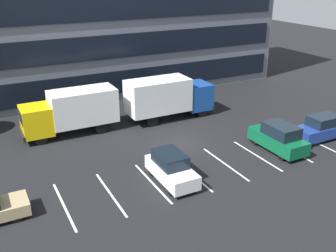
# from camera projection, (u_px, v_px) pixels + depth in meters

# --- Properties ---
(ground_plane) EXTENTS (120.00, 120.00, 0.00)m
(ground_plane) POSITION_uv_depth(u_px,v_px,m) (178.00, 145.00, 29.87)
(ground_plane) COLOR black
(office_building) EXTENTS (38.58, 11.70, 18.00)m
(office_building) POSITION_uv_depth(u_px,v_px,m) (97.00, 5.00, 41.21)
(office_building) COLOR slate
(office_building) RESTS_ON ground_plane
(lot_markings) EXTENTS (19.74, 5.40, 0.01)m
(lot_markings) POSITION_uv_depth(u_px,v_px,m) (208.00, 168.00, 26.37)
(lot_markings) COLOR silver
(lot_markings) RESTS_ON ground_plane
(box_truck_yellow) EXTENTS (7.70, 2.55, 3.57)m
(box_truck_yellow) POSITION_uv_depth(u_px,v_px,m) (71.00, 110.00, 31.24)
(box_truck_yellow) COLOR yellow
(box_truck_yellow) RESTS_ON ground_plane
(box_truck_blue) EXTENTS (8.01, 2.65, 3.72)m
(box_truck_blue) POSITION_uv_depth(u_px,v_px,m) (168.00, 96.00, 34.43)
(box_truck_blue) COLOR #194799
(box_truck_blue) RESTS_ON ground_plane
(suv_navy) EXTENTS (4.29, 1.82, 1.94)m
(suv_navy) POSITION_uv_depth(u_px,v_px,m) (321.00, 128.00, 30.55)
(suv_navy) COLOR navy
(suv_navy) RESTS_ON ground_plane
(suv_white) EXTENTS (1.80, 4.26, 1.92)m
(suv_white) POSITION_uv_depth(u_px,v_px,m) (171.00, 168.00, 24.45)
(suv_white) COLOR white
(suv_white) RESTS_ON ground_plane
(suv_forest) EXTENTS (1.96, 4.62, 2.09)m
(suv_forest) POSITION_uv_depth(u_px,v_px,m) (279.00, 138.00, 28.63)
(suv_forest) COLOR #0C5933
(suv_forest) RESTS_ON ground_plane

